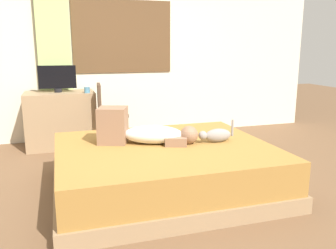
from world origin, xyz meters
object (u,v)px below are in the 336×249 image
object	(u,v)px
person_lying	(143,131)
chair_by_desk	(107,111)
desk	(61,120)
tv_monitor	(57,78)
cat	(216,135)
cup	(87,90)
bed	(164,168)

from	to	relation	value
person_lying	chair_by_desk	bearing A→B (deg)	95.43
desk	tv_monitor	distance (m)	0.55
cat	cup	distance (m)	2.02
desk	cup	distance (m)	0.57
bed	tv_monitor	bearing A→B (deg)	116.03
cup	tv_monitor	bearing A→B (deg)	152.60
bed	desk	distance (m)	2.06
desk	chair_by_desk	xyz separation A→B (m)	(0.59, -0.28, 0.14)
tv_monitor	cup	xyz separation A→B (m)	(0.36, -0.19, -0.14)
bed	desk	bearing A→B (deg)	115.73
cup	chair_by_desk	size ratio (longest dim) A/B	0.09
bed	cat	world-z (taller)	cat
bed	tv_monitor	world-z (taller)	tv_monitor
bed	tv_monitor	distance (m)	2.18
person_lying	cup	world-z (taller)	cup
cat	chair_by_desk	xyz separation A→B (m)	(-0.82, 1.61, 0.01)
cat	chair_by_desk	size ratio (longest dim) A/B	0.42
cat	desk	xyz separation A→B (m)	(-1.40, 1.89, -0.13)
cat	desk	size ratio (longest dim) A/B	0.40
cat	tv_monitor	world-z (taller)	tv_monitor
tv_monitor	chair_by_desk	distance (m)	0.78
person_lying	tv_monitor	xyz separation A→B (m)	(-0.74, 1.71, 0.37)
desk	tv_monitor	size ratio (longest dim) A/B	1.87
desk	cup	bearing A→B (deg)	-28.20
bed	cup	size ratio (longest dim) A/B	26.26
bed	chair_by_desk	world-z (taller)	chair_by_desk
person_lying	desk	distance (m)	1.87
bed	desk	xyz separation A→B (m)	(-0.89, 1.85, 0.16)
person_lying	cat	xyz separation A→B (m)	(0.68, -0.17, -0.05)
bed	desk	size ratio (longest dim) A/B	2.22
desk	cat	bearing A→B (deg)	-53.35
desk	cup	xyz separation A→B (m)	(0.35, -0.19, 0.41)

